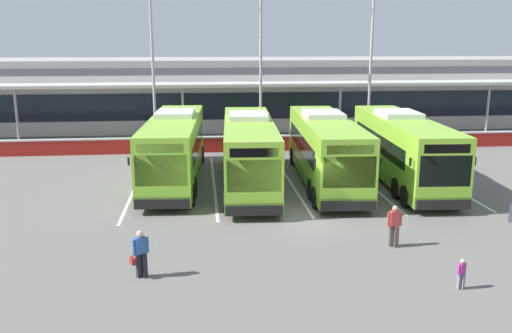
% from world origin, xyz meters
% --- Properties ---
extents(ground_plane, '(200.00, 200.00, 0.00)m').
position_xyz_m(ground_plane, '(0.00, 0.00, 0.00)').
color(ground_plane, '#605E5B').
extents(terminal_building, '(70.00, 13.00, 6.00)m').
position_xyz_m(terminal_building, '(-0.00, 26.91, 3.01)').
color(terminal_building, silver).
rests_on(terminal_building, ground).
extents(red_barrier_wall, '(60.00, 0.40, 1.10)m').
position_xyz_m(red_barrier_wall, '(0.00, 14.50, 0.56)').
color(red_barrier_wall, maroon).
rests_on(red_barrier_wall, ground).
extents(coach_bus_leftmost, '(3.42, 12.27, 3.78)m').
position_xyz_m(coach_bus_leftmost, '(-6.30, 6.74, 1.79)').
color(coach_bus_leftmost, '#8CC633').
rests_on(coach_bus_leftmost, ground).
extents(coach_bus_left_centre, '(3.42, 12.27, 3.78)m').
position_xyz_m(coach_bus_left_centre, '(-2.33, 5.39, 1.79)').
color(coach_bus_left_centre, '#8CC633').
rests_on(coach_bus_left_centre, ground).
extents(coach_bus_centre, '(3.42, 12.27, 3.78)m').
position_xyz_m(coach_bus_centre, '(1.86, 5.60, 1.79)').
color(coach_bus_centre, '#8CC633').
rests_on(coach_bus_centre, ground).
extents(coach_bus_right_centre, '(3.42, 12.27, 3.78)m').
position_xyz_m(coach_bus_right_centre, '(6.08, 5.37, 1.79)').
color(coach_bus_right_centre, '#8CC633').
rests_on(coach_bus_right_centre, ground).
extents(bay_stripe_far_west, '(0.14, 13.00, 0.01)m').
position_xyz_m(bay_stripe_far_west, '(-8.40, 6.00, 0.00)').
color(bay_stripe_far_west, silver).
rests_on(bay_stripe_far_west, ground).
extents(bay_stripe_west, '(0.14, 13.00, 0.01)m').
position_xyz_m(bay_stripe_west, '(-4.20, 6.00, 0.00)').
color(bay_stripe_west, silver).
rests_on(bay_stripe_west, ground).
extents(bay_stripe_mid_west, '(0.14, 13.00, 0.01)m').
position_xyz_m(bay_stripe_mid_west, '(0.00, 6.00, 0.00)').
color(bay_stripe_mid_west, silver).
rests_on(bay_stripe_mid_west, ground).
extents(bay_stripe_centre, '(0.14, 13.00, 0.01)m').
position_xyz_m(bay_stripe_centre, '(4.20, 6.00, 0.00)').
color(bay_stripe_centre, silver).
rests_on(bay_stripe_centre, ground).
extents(bay_stripe_mid_east, '(0.14, 13.00, 0.01)m').
position_xyz_m(bay_stripe_mid_east, '(8.40, 6.00, 0.00)').
color(bay_stripe_mid_east, silver).
rests_on(bay_stripe_mid_east, ground).
extents(pedestrian_with_handbag, '(0.64, 0.44, 1.62)m').
position_xyz_m(pedestrian_with_handbag, '(-6.90, -5.72, 0.86)').
color(pedestrian_with_handbag, black).
rests_on(pedestrian_with_handbag, ground).
extents(pedestrian_child, '(0.33, 0.21, 1.00)m').
position_xyz_m(pedestrian_child, '(3.18, -7.61, 0.54)').
color(pedestrian_child, slate).
rests_on(pedestrian_child, ground).
extents(pedestrian_near_bin, '(0.53, 0.30, 1.62)m').
position_xyz_m(pedestrian_near_bin, '(2.32, -3.94, 0.87)').
color(pedestrian_near_bin, '#4C4238').
rests_on(pedestrian_near_bin, ground).
extents(lamp_post_west, '(3.24, 0.28, 11.00)m').
position_xyz_m(lamp_post_west, '(-8.09, 16.30, 6.29)').
color(lamp_post_west, '#9E9EA3').
rests_on(lamp_post_west, ground).
extents(lamp_post_centre, '(3.24, 0.28, 11.00)m').
position_xyz_m(lamp_post_centre, '(-0.47, 16.39, 6.29)').
color(lamp_post_centre, '#9E9EA3').
rests_on(lamp_post_centre, ground).
extents(lamp_post_east, '(3.24, 0.28, 11.00)m').
position_xyz_m(lamp_post_east, '(7.77, 16.87, 6.29)').
color(lamp_post_east, '#9E9EA3').
rests_on(lamp_post_east, ground).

